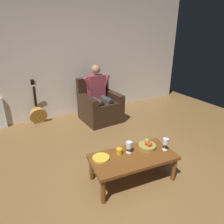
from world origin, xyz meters
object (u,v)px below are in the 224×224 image
(person_seated, at_px, (99,92))
(decorative_dish, at_px, (101,158))
(wine_glass_near, at_px, (129,146))
(coffee_table, at_px, (133,159))
(armchair, at_px, (100,106))
(wine_glass_far, at_px, (166,142))
(candle_jar, at_px, (119,151))
(fruit_bowl, at_px, (147,145))
(guitar, at_px, (38,114))

(person_seated, bearing_deg, decorative_dish, 61.87)
(wine_glass_near, bearing_deg, coffee_table, 95.47)
(armchair, bearing_deg, decorative_dish, 61.81)
(wine_glass_far, height_order, candle_jar, wine_glass_far)
(wine_glass_far, distance_m, fruit_bowl, 0.26)
(fruit_bowl, bearing_deg, guitar, -66.64)
(armchair, relative_size, fruit_bowl, 3.79)
(armchair, distance_m, decorative_dish, 2.09)
(armchair, relative_size, wine_glass_far, 5.43)
(guitar, distance_m, candle_jar, 2.50)
(candle_jar, bearing_deg, coffee_table, 136.20)
(armchair, xyz_separation_m, fruit_bowl, (0.20, 1.97, 0.10))
(guitar, relative_size, fruit_bowl, 3.85)
(wine_glass_far, relative_size, fruit_bowl, 0.70)
(armchair, height_order, person_seated, person_seated)
(person_seated, bearing_deg, candle_jar, 68.86)
(person_seated, distance_m, fruit_bowl, 2.00)
(armchair, relative_size, wine_glass_near, 5.74)
(person_seated, xyz_separation_m, fruit_bowl, (0.20, 1.98, -0.24))
(guitar, distance_m, decorative_dish, 2.42)
(guitar, height_order, candle_jar, guitar)
(guitar, bearing_deg, wine_glass_near, 107.48)
(decorative_dish, xyz_separation_m, candle_jar, (-0.26, 0.02, 0.03))
(armchair, height_order, coffee_table, armchair)
(armchair, relative_size, candle_jar, 11.48)
(person_seated, xyz_separation_m, wine_glass_far, (0.02, 2.14, -0.15))
(person_seated, distance_m, wine_glass_near, 2.02)
(decorative_dish, bearing_deg, wine_glass_far, 164.61)
(coffee_table, bearing_deg, person_seated, -103.38)
(candle_jar, bearing_deg, fruit_bowl, 171.91)
(wine_glass_near, height_order, candle_jar, wine_glass_near)
(armchair, height_order, guitar, guitar)
(armchair, height_order, wine_glass_far, armchair)
(guitar, xyz_separation_m, wine_glass_near, (-0.77, 2.44, 0.27))
(wine_glass_near, distance_m, candle_jar, 0.15)
(fruit_bowl, relative_size, decorative_dish, 1.12)
(person_seated, xyz_separation_m, candle_jar, (0.62, 1.92, -0.23))
(armchair, xyz_separation_m, coffee_table, (0.49, 2.04, 0.01))
(wine_glass_far, relative_size, decorative_dish, 0.78)
(person_seated, distance_m, coffee_table, 2.13)
(decorative_dish, bearing_deg, candle_jar, 176.04)
(coffee_table, bearing_deg, guitar, -72.94)
(armchair, xyz_separation_m, guitar, (1.27, -0.49, -0.10))
(person_seated, xyz_separation_m, guitar, (1.26, -0.48, -0.44))
(coffee_table, bearing_deg, armchair, -103.41)
(wine_glass_far, distance_m, candle_jar, 0.65)
(coffee_table, distance_m, decorative_dish, 0.43)
(armchair, relative_size, person_seated, 0.76)
(decorative_dish, bearing_deg, guitar, -80.97)
(guitar, xyz_separation_m, wine_glass_far, (-1.24, 2.62, 0.29))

